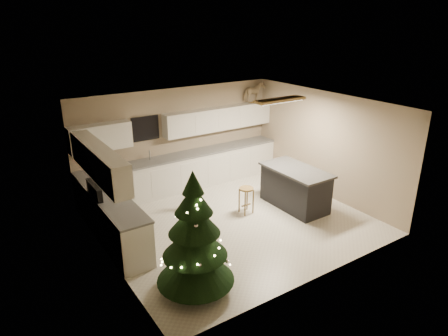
{
  "coord_description": "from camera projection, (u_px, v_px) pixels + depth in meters",
  "views": [
    {
      "loc": [
        -4.5,
        -6.45,
        4.24
      ],
      "look_at": [
        0.0,
        0.35,
        1.15
      ],
      "focal_mm": 32.0,
      "sensor_mm": 36.0,
      "label": 1
    }
  ],
  "objects": [
    {
      "name": "ground_plane",
      "position": [
        233.0,
        221.0,
        8.85
      ],
      "size": [
        5.5,
        5.5,
        0.0
      ],
      "primitive_type": "plane",
      "color": "beige"
    },
    {
      "name": "room_shell",
      "position": [
        234.0,
        146.0,
        8.25
      ],
      "size": [
        5.52,
        5.02,
        2.61
      ],
      "color": "gray",
      "rests_on": "ground_plane"
    },
    {
      "name": "cabinetry",
      "position": [
        161.0,
        175.0,
        9.4
      ],
      "size": [
        5.5,
        3.2,
        2.0
      ],
      "color": "silver",
      "rests_on": "ground_plane"
    },
    {
      "name": "island",
      "position": [
        295.0,
        188.0,
        9.39
      ],
      "size": [
        0.9,
        1.7,
        0.95
      ],
      "color": "black",
      "rests_on": "ground_plane"
    },
    {
      "name": "bar_stool",
      "position": [
        246.0,
        194.0,
        9.08
      ],
      "size": [
        0.32,
        0.32,
        0.62
      ],
      "rotation": [
        0.0,
        0.0,
        -0.11
      ],
      "color": "olive",
      "rests_on": "ground_plane"
    },
    {
      "name": "christmas_tree",
      "position": [
        195.0,
        243.0,
        6.34
      ],
      "size": [
        1.32,
        1.28,
        2.12
      ],
      "rotation": [
        0.0,
        0.0,
        -0.09
      ],
      "color": "#3F2816",
      "rests_on": "ground_plane"
    },
    {
      "name": "toddler",
      "position": [
        194.0,
        194.0,
        9.25
      ],
      "size": [
        0.33,
        0.26,
        0.77
      ],
      "primitive_type": "imported",
      "rotation": [
        0.0,
        0.0,
        0.32
      ],
      "color": "#111533",
      "rests_on": "ground_plane"
    },
    {
      "name": "rocking_horse",
      "position": [
        254.0,
        93.0,
        11.04
      ],
      "size": [
        0.65,
        0.34,
        0.55
      ],
      "rotation": [
        0.0,
        0.0,
        1.67
      ],
      "color": "olive",
      "rests_on": "cabinetry"
    }
  ]
}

